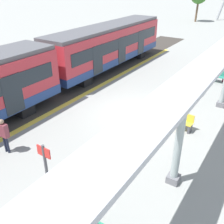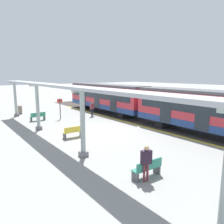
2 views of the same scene
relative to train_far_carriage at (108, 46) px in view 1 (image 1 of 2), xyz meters
name	(u,v)px [view 1 (image 1 of 2)]	position (x,y,z in m)	size (l,w,h in m)	color
ground_plane	(135,114)	(5.84, -5.96, -1.83)	(176.00, 176.00, 0.00)	gray
tactile_edge_strip	(79,97)	(1.78, -5.96, -1.83)	(0.37, 28.80, 0.01)	yellow
trackbed	(59,91)	(-0.01, -5.96, -1.83)	(3.20, 40.80, 0.01)	#38332D
train_far_carriage	(108,46)	(0.00, 0.00, 0.00)	(2.65, 12.99, 3.48)	#B72D37
canopy_pillar_second	(179,139)	(9.64, -9.91, 0.12)	(1.10, 0.44, 3.84)	slate
canopy_beam	(219,55)	(9.64, -5.94, 2.09)	(1.20, 23.68, 0.16)	#A8AAB2
bench_near_end	(178,120)	(8.36, -6.06, -1.39)	(1.52, 0.52, 0.86)	gold
bench_far_end	(219,76)	(8.59, 1.65, -1.39)	(1.52, 0.52, 0.86)	#2C7F6C
platform_info_sign	(46,167)	(6.32, -12.99, -0.50)	(0.56, 0.10, 2.20)	#4C4C51
passenger_waiting_near_edge	(3,132)	(2.87, -12.16, -0.80)	(0.49, 0.24, 1.65)	#1A1E30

